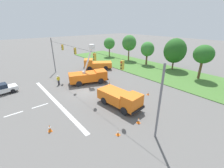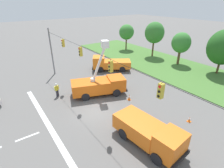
{
  "view_description": "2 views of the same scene",
  "coord_description": "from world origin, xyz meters",
  "views": [
    {
      "loc": [
        19.16,
        -10.46,
        10.12
      ],
      "look_at": [
        2.41,
        3.36,
        1.18
      ],
      "focal_mm": 24.0,
      "sensor_mm": 36.0,
      "label": 1
    },
    {
      "loc": [
        13.95,
        -7.65,
        10.9
      ],
      "look_at": [
        -1.03,
        2.97,
        2.01
      ],
      "focal_mm": 28.0,
      "sensor_mm": 36.0,
      "label": 2
    }
  ],
  "objects": [
    {
      "name": "tree_centre",
      "position": [
        -4.27,
        20.31,
        3.98
      ],
      "size": [
        3.38,
        3.18,
        5.81
      ],
      "color": "brown",
      "rests_on": "ground"
    },
    {
      "name": "signal_gantry",
      "position": [
        0.12,
        -0.0,
        4.58
      ],
      "size": [
        26.2,
        0.33,
        7.2
      ],
      "color": "slate",
      "rests_on": "ground"
    },
    {
      "name": "tree_far_west",
      "position": [
        -18.03,
        19.16,
        4.12
      ],
      "size": [
        3.25,
        3.54,
        5.85
      ],
      "color": "brown",
      "rests_on": "ground"
    },
    {
      "name": "utility_truck_bucket_lift",
      "position": [
        -2.93,
        2.35,
        1.36
      ],
      "size": [
        4.64,
        7.17,
        6.76
      ],
      "color": "orange",
      "rests_on": "ground"
    },
    {
      "name": "lane_markings",
      "position": [
        0.0,
        -6.38,
        0.0
      ],
      "size": [
        17.6,
        15.25,
        0.01
      ],
      "color": "silver",
      "rests_on": "ground"
    },
    {
      "name": "ground_plane",
      "position": [
        0.0,
        0.0,
        0.0
      ],
      "size": [
        200.0,
        200.0,
        0.0
      ],
      "primitive_type": "plane",
      "color": "#605E5B"
    },
    {
      "name": "tree_west",
      "position": [
        -10.49,
        20.15,
        4.9
      ],
      "size": [
        3.96,
        3.78,
        7.02
      ],
      "color": "brown",
      "rests_on": "ground"
    },
    {
      "name": "utility_truck_support_near",
      "position": [
        6.71,
        1.16,
        1.21
      ],
      "size": [
        6.32,
        2.98,
        2.25
      ],
      "color": "orange",
      "rests_on": "ground"
    },
    {
      "name": "road_worker",
      "position": [
        -5.49,
        -2.19,
        1.0
      ],
      "size": [
        0.38,
        0.61,
        1.77
      ],
      "color": "#383842",
      "rests_on": "ground"
    },
    {
      "name": "tree_east",
      "position": [
        2.28,
        21.55,
        4.34
      ],
      "size": [
        4.68,
        5.14,
        7.03
      ],
      "color": "brown",
      "rests_on": "ground"
    },
    {
      "name": "traffic_cone_foreground_left",
      "position": [
        6.99,
        6.65,
        0.28
      ],
      "size": [
        0.36,
        0.36,
        0.6
      ],
      "color": "orange",
      "rests_on": "ground"
    },
    {
      "name": "utility_truck_support_far",
      "position": [
        -9.16,
        8.27,
        1.19
      ],
      "size": [
        5.49,
        6.6,
        2.39
      ],
      "color": "orange",
      "rests_on": "ground"
    },
    {
      "name": "traffic_cone_lane_edge_a",
      "position": [
        0.35,
        4.52,
        0.37
      ],
      "size": [
        0.36,
        0.36,
        0.76
      ],
      "color": "orange",
      "rests_on": "ground"
    },
    {
      "name": "traffic_cone_mid_right",
      "position": [
        3.52,
        3.39,
        0.32
      ],
      "size": [
        0.36,
        0.36,
        0.66
      ],
      "color": "orange",
      "rests_on": "ground"
    },
    {
      "name": "grass_verge",
      "position": [
        0.0,
        18.0,
        0.05
      ],
      "size": [
        56.0,
        12.0,
        0.1
      ],
      "primitive_type": "cube",
      "color": "#477533",
      "rests_on": "ground"
    }
  ]
}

